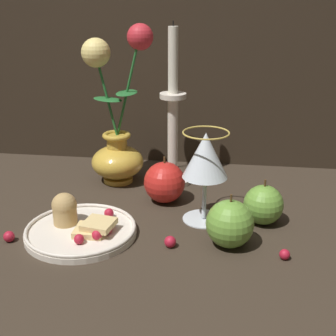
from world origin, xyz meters
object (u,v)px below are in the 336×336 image
at_px(vase, 117,132).
at_px(wine_glass, 205,159).
at_px(candlestick, 173,128).
at_px(apple_near_glass, 230,224).
at_px(plate_with_pastries, 79,226).
at_px(apple_at_table_edge, 164,182).
at_px(apple_beside_vase, 263,205).

relative_size(vase, wine_glass, 2.00).
xyz_separation_m(vase, candlestick, (0.12, 0.01, 0.01)).
bearing_deg(apple_near_glass, vase, 134.85).
xyz_separation_m(vase, plate_with_pastries, (-0.01, -0.24, -0.10)).
xyz_separation_m(wine_glass, apple_near_glass, (0.05, -0.08, -0.08)).
distance_m(vase, apple_at_table_edge, 0.16).
bearing_deg(vase, wine_glass, -38.89).
bearing_deg(apple_beside_vase, apple_at_table_edge, 160.43).
bearing_deg(vase, candlestick, 4.29).
height_order(plate_with_pastries, candlestick, candlestick).
bearing_deg(vase, plate_with_pastries, -92.31).
xyz_separation_m(plate_with_pastries, wine_glass, (0.20, 0.08, 0.10)).
height_order(vase, apple_beside_vase, vase).
xyz_separation_m(vase, apple_near_glass, (0.24, -0.24, -0.07)).
relative_size(plate_with_pastries, apple_beside_vase, 2.27).
relative_size(apple_near_glass, apple_at_table_edge, 0.97).
distance_m(plate_with_pastries, candlestick, 0.30).
xyz_separation_m(candlestick, apple_at_table_edge, (-0.00, -0.10, -0.08)).
height_order(vase, apple_near_glass, vase).
relative_size(vase, apple_near_glass, 3.66).
relative_size(apple_beside_vase, apple_at_table_edge, 0.89).
distance_m(vase, apple_beside_vase, 0.34).
bearing_deg(wine_glass, apple_beside_vase, 0.88).
relative_size(vase, candlestick, 0.99).
bearing_deg(plate_with_pastries, vase, 87.69).
relative_size(vase, apple_beside_vase, 3.98).
height_order(candlestick, apple_at_table_edge, candlestick).
relative_size(plate_with_pastries, wine_glass, 1.14).
distance_m(wine_glass, apple_at_table_edge, 0.13).
relative_size(wine_glass, apple_beside_vase, 1.99).
bearing_deg(apple_beside_vase, vase, 152.51).
bearing_deg(apple_at_table_edge, apple_near_glass, -50.17).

